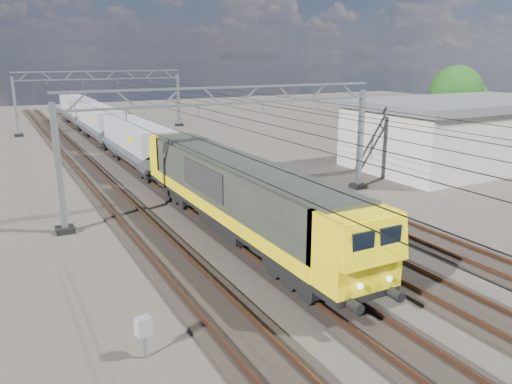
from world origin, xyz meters
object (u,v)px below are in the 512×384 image
catenary_gantry_mid (232,143)px  industrial_shed (464,132)px  tree_far (460,94)px  locomotive (236,191)px  hopper_wagon_third (78,109)px  trackside_cabinet (144,327)px  catenary_gantry_far (102,98)px  hopper_wagon_mid (101,121)px  hopper_wagon_lead (138,141)px

catenary_gantry_mid → industrial_shed: size_ratio=1.07×
catenary_gantry_mid → tree_far: (30.32, 9.79, 1.13)m
locomotive → hopper_wagon_third: size_ratio=1.62×
catenary_gantry_mid → trackside_cabinet: size_ratio=14.78×
catenary_gantry_far → industrial_shed: bearing=-57.1°
catenary_gantry_mid → catenary_gantry_far: size_ratio=1.00×
catenary_gantry_far → locomotive: catenary_gantry_far is taller
tree_far → industrial_shed: bearing=-136.9°
industrial_shed → hopper_wagon_mid: bearing=133.5°
catenary_gantry_mid → hopper_wagon_mid: bearing=94.2°
locomotive → hopper_wagon_lead: size_ratio=1.62×
catenary_gantry_far → hopper_wagon_mid: size_ratio=1.53×
catenary_gantry_far → catenary_gantry_mid: bearing=-90.0°
catenary_gantry_far → tree_far: size_ratio=2.52×
catenary_gantry_far → trackside_cabinet: catenary_gantry_far is taller
trackside_cabinet → tree_far: (39.31, 22.56, 4.01)m
catenary_gantry_mid → industrial_shed: bearing=5.2°
locomotive → hopper_wagon_mid: 31.90m
hopper_wagon_third → tree_far: tree_far is taller
catenary_gantry_far → trackside_cabinet: bearing=-100.4°
trackside_cabinet → locomotive: bearing=39.5°
hopper_wagon_mid → trackside_cabinet: 40.71m
catenary_gantry_mid → hopper_wagon_third: bearing=92.8°
industrial_shed → hopper_wagon_lead: bearing=155.1°
catenary_gantry_far → hopper_wagon_lead: 23.03m
locomotive → hopper_wagon_lead: locomotive is taller
hopper_wagon_lead → hopper_wagon_mid: 14.20m
catenary_gantry_mid → catenary_gantry_far: same height
hopper_wagon_lead → tree_far: size_ratio=1.65×
tree_far → hopper_wagon_third: bearing=135.5°
hopper_wagon_third → industrial_shed: (24.00, -39.52, 0.49)m
catenary_gantry_mid → trackside_cabinet: 15.88m
catenary_gantry_far → locomotive: 40.66m
locomotive → tree_far: size_ratio=2.67×
catenary_gantry_far → trackside_cabinet: 49.68m
hopper_wagon_mid → hopper_wagon_lead: bearing=-90.0°
catenary_gantry_far → hopper_wagon_lead: bearing=-95.0°
hopper_wagon_lead → industrial_shed: (24.00, -11.12, 0.49)m
trackside_cabinet → catenary_gantry_far: bearing=69.5°
locomotive → hopper_wagon_mid: bearing=90.0°
catenary_gantry_mid → hopper_wagon_mid: size_ratio=1.53×
industrial_shed → tree_far: bearing=43.1°
locomotive → industrial_shed: industrial_shed is taller
hopper_wagon_mid → tree_far: tree_far is taller
catenary_gantry_mid → hopper_wagon_lead: (-2.00, 13.12, -1.67)m
hopper_wagon_lead → hopper_wagon_third: size_ratio=1.00×
hopper_wagon_lead → tree_far: bearing=-5.9°
hopper_wagon_lead → hopper_wagon_third: bearing=90.0°
catenary_gantry_far → hopper_wagon_lead: catenary_gantry_far is taller
catenary_gantry_mid → trackside_cabinet: bearing=-125.1°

